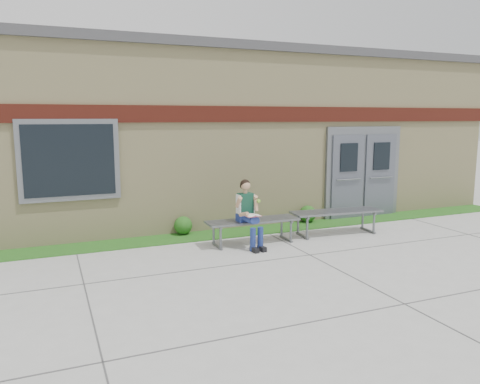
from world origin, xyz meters
name	(u,v)px	position (x,y,z in m)	size (l,w,h in m)	color
ground	(274,270)	(0.00, 0.00, 0.00)	(80.00, 80.00, 0.00)	#9E9E99
grass_strip	(220,234)	(0.00, 2.60, 0.01)	(16.00, 0.80, 0.02)	#284F15
school_building	(178,133)	(0.00, 5.99, 2.10)	(16.20, 6.22, 4.20)	beige
bench_left	(253,225)	(0.35, 1.65, 0.38)	(1.91, 0.56, 0.49)	slate
bench_right	(336,216)	(2.35, 1.65, 0.40)	(2.05, 0.73, 0.52)	slate
girl	(249,211)	(0.17, 1.46, 0.71)	(0.47, 0.76, 1.33)	navy
shrub_mid	(183,225)	(-0.76, 2.85, 0.22)	(0.39, 0.39, 0.39)	#284F15
shrub_east	(308,214)	(2.35, 2.85, 0.22)	(0.40, 0.40, 0.40)	#284F15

